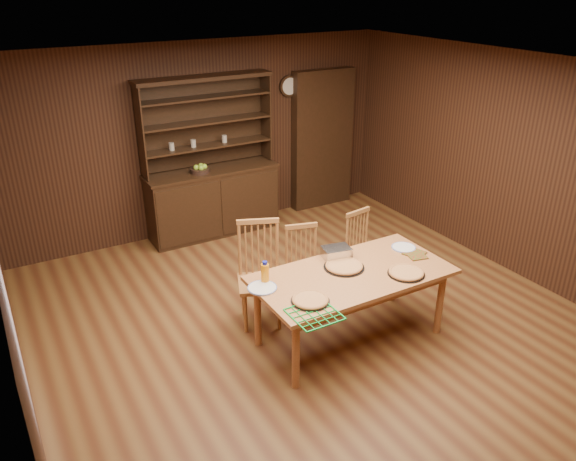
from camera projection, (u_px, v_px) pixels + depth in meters
floor at (319, 328)px, 5.86m from camera, size 6.00×6.00×0.00m
room_shell at (323, 186)px, 5.20m from camera, size 6.00×6.00×6.00m
china_hutch at (212, 193)px, 7.78m from camera, size 1.84×0.52×2.17m
doorway at (322, 140)px, 8.56m from camera, size 1.00×0.18×2.10m
wall_clock at (289, 86)px, 8.00m from camera, size 0.30×0.05×0.30m
dining_table at (352, 280)px, 5.42m from camera, size 1.92×0.96×0.75m
chair_left at (260, 269)px, 5.80m from camera, size 0.59×0.57×1.11m
chair_center at (303, 264)px, 6.11m from camera, size 0.46×0.45×0.93m
chair_right at (362, 247)px, 6.49m from camera, size 0.43×0.41×0.92m
pizza_left at (310, 300)px, 4.91m from camera, size 0.34×0.34×0.04m
pizza_right at (406, 273)px, 5.36m from camera, size 0.36×0.36×0.04m
pizza_center at (344, 266)px, 5.48m from camera, size 0.40×0.40×0.04m
cooling_rack at (314, 314)px, 4.73m from camera, size 0.40×0.40×0.02m
plate_left at (262, 288)px, 5.12m from camera, size 0.27×0.27×0.02m
plate_right at (404, 247)px, 5.87m from camera, size 0.25×0.25×0.02m
foil_dish at (336, 252)px, 5.66m from camera, size 0.31×0.25×0.11m
juice_bottle at (265, 273)px, 5.19m from camera, size 0.07×0.07×0.22m
pot_holder_a at (414, 253)px, 5.75m from camera, size 0.25×0.25×0.01m
pot_holder_b at (417, 256)px, 5.70m from camera, size 0.22×0.22×0.01m
fruit_bowl at (200, 169)px, 7.48m from camera, size 0.25×0.25×0.12m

